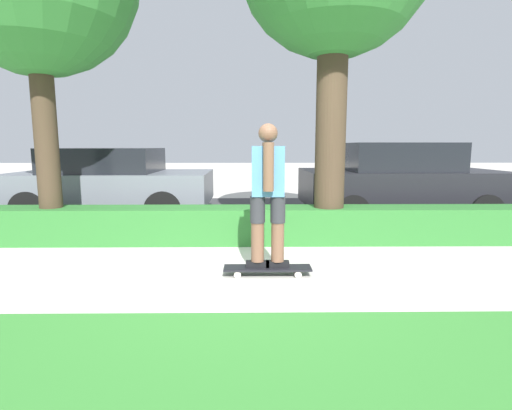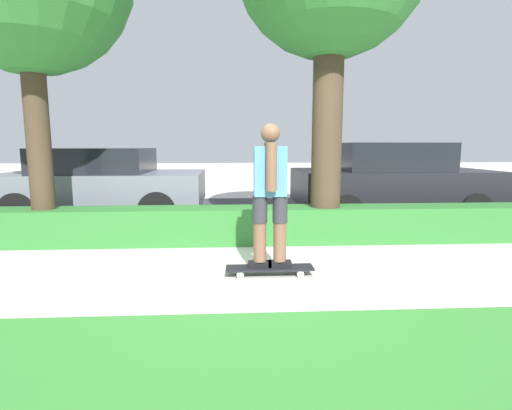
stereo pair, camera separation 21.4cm
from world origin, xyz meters
TOP-DOWN VIEW (x-y plane):
  - ground_plane at (0.00, 0.00)m, footprint 60.00×60.00m
  - street_asphalt at (0.00, 4.20)m, footprint 12.95×5.00m
  - hedge_row at (0.00, 1.60)m, footprint 12.95×0.60m
  - skateboard at (0.20, 0.03)m, footprint 0.98×0.24m
  - skater_person at (0.20, 0.03)m, footprint 0.48×0.41m
  - parked_car_front at (-2.74, 3.62)m, footprint 3.83×2.04m
  - parked_car_middle at (2.95, 3.51)m, footprint 3.84×1.99m

SIDE VIEW (x-z plane):
  - ground_plane at x=0.00m, z-range 0.00..0.00m
  - street_asphalt at x=0.00m, z-range 0.00..0.01m
  - skateboard at x=0.20m, z-range 0.03..0.13m
  - hedge_row at x=0.00m, z-range 0.00..0.53m
  - parked_car_front at x=-2.74m, z-range 0.04..1.44m
  - parked_car_middle at x=2.95m, z-range 0.02..1.52m
  - skater_person at x=0.20m, z-range 0.15..1.73m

